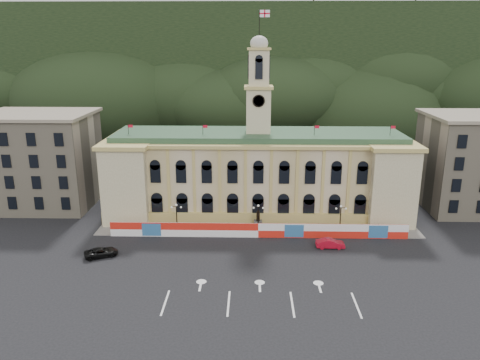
{
  "coord_description": "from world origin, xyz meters",
  "views": [
    {
      "loc": [
        -1.31,
        -57.95,
        31.36
      ],
      "look_at": [
        -3.14,
        18.0,
        9.18
      ],
      "focal_mm": 35.0,
      "sensor_mm": 36.0,
      "label": 1
    }
  ],
  "objects_px": {
    "statue": "(258,224)",
    "black_suv": "(101,252)",
    "lamp_center": "(258,216)",
    "red_sedan": "(330,243)"
  },
  "relations": [
    {
      "from": "red_sedan",
      "to": "statue",
      "type": "bearing_deg",
      "value": 58.74
    },
    {
      "from": "red_sedan",
      "to": "black_suv",
      "type": "relative_size",
      "value": 0.83
    },
    {
      "from": "lamp_center",
      "to": "red_sedan",
      "type": "bearing_deg",
      "value": -27.42
    },
    {
      "from": "statue",
      "to": "black_suv",
      "type": "distance_m",
      "value": 26.51
    },
    {
      "from": "lamp_center",
      "to": "red_sedan",
      "type": "xyz_separation_m",
      "value": [
        11.44,
        -5.94,
        -2.32
      ]
    },
    {
      "from": "lamp_center",
      "to": "black_suv",
      "type": "relative_size",
      "value": 0.93
    },
    {
      "from": "black_suv",
      "to": "lamp_center",
      "type": "bearing_deg",
      "value": -92.55
    },
    {
      "from": "statue",
      "to": "black_suv",
      "type": "bearing_deg",
      "value": -155.56
    },
    {
      "from": "red_sedan",
      "to": "lamp_center",
      "type": "bearing_deg",
      "value": 62.55
    },
    {
      "from": "statue",
      "to": "black_suv",
      "type": "relative_size",
      "value": 0.67
    }
  ]
}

